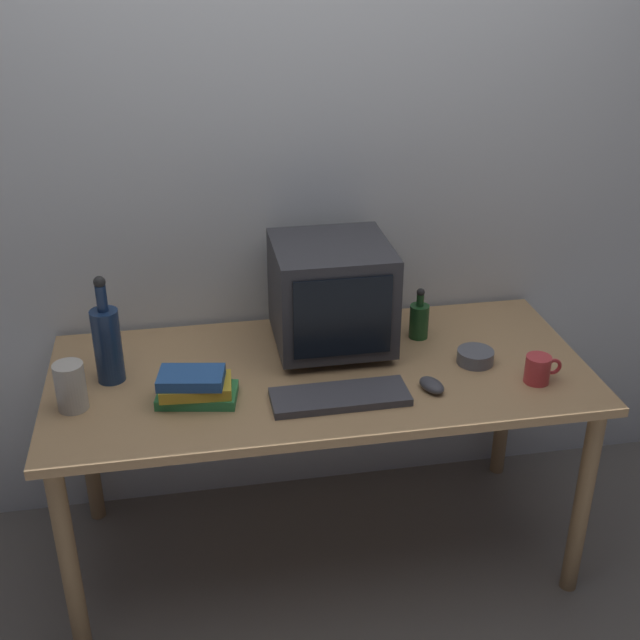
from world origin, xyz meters
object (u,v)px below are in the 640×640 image
at_px(crt_monitor, 331,295).
at_px(book_stack, 195,387).
at_px(keyboard, 340,397).
at_px(cd_spindle, 475,357).
at_px(bottle_tall, 107,342).
at_px(mug, 538,369).
at_px(computer_mouse, 432,385).
at_px(metal_canister, 71,387).
at_px(bottle_short, 419,319).

xyz_separation_m(crt_monitor, book_stack, (-0.47, -0.27, -0.15)).
bearing_deg(keyboard, cd_spindle, 16.52).
height_order(bottle_tall, mug, bottle_tall).
distance_m(crt_monitor, bottle_tall, 0.74).
distance_m(computer_mouse, mug, 0.35).
bearing_deg(crt_monitor, book_stack, -149.78).
distance_m(computer_mouse, bottle_tall, 1.02).
distance_m(keyboard, metal_canister, 0.80).
bearing_deg(bottle_short, keyboard, -134.40).
relative_size(keyboard, metal_canister, 2.80).
xyz_separation_m(bottle_tall, bottle_short, (1.04, 0.11, -0.07)).
relative_size(computer_mouse, bottle_tall, 0.28).
distance_m(keyboard, computer_mouse, 0.29).
bearing_deg(mug, crt_monitor, 149.55).
distance_m(crt_monitor, book_stack, 0.56).
distance_m(book_stack, cd_spindle, 0.92).
bearing_deg(computer_mouse, cd_spindle, 17.45).
bearing_deg(crt_monitor, bottle_tall, -172.22).
bearing_deg(bottle_tall, metal_canister, -124.54).
bearing_deg(cd_spindle, mug, -44.79).
bearing_deg(computer_mouse, mug, -20.39).
height_order(keyboard, bottle_short, bottle_short).
relative_size(bottle_short, mug, 1.54).
xyz_separation_m(bottle_short, mug, (0.28, -0.36, -0.02)).
bearing_deg(bottle_short, computer_mouse, -99.75).
xyz_separation_m(mug, metal_canister, (-1.43, 0.10, 0.03)).
height_order(mug, metal_canister, metal_canister).
relative_size(computer_mouse, cd_spindle, 0.83).
height_order(crt_monitor, cd_spindle, crt_monitor).
bearing_deg(metal_canister, bottle_tall, 55.46).
relative_size(crt_monitor, bottle_short, 2.10).
bearing_deg(crt_monitor, mug, -30.45).
height_order(bottle_short, metal_canister, bottle_short).
height_order(keyboard, computer_mouse, computer_mouse).
bearing_deg(metal_canister, computer_mouse, -4.77).
xyz_separation_m(keyboard, cd_spindle, (0.48, 0.15, 0.01)).
xyz_separation_m(crt_monitor, bottle_tall, (-0.73, -0.10, -0.06)).
bearing_deg(bottle_tall, crt_monitor, 7.78).
bearing_deg(bottle_short, book_stack, -160.02).
distance_m(bottle_tall, mug, 1.35).
distance_m(crt_monitor, metal_canister, 0.88).
height_order(crt_monitor, bottle_tall, crt_monitor).
distance_m(keyboard, book_stack, 0.44).
bearing_deg(bottle_tall, cd_spindle, -4.90).
xyz_separation_m(computer_mouse, book_stack, (-0.72, 0.07, 0.03)).
height_order(bottle_tall, cd_spindle, bottle_tall).
height_order(mug, cd_spindle, mug).
distance_m(keyboard, bottle_short, 0.51).
height_order(computer_mouse, cd_spindle, cd_spindle).
relative_size(keyboard, computer_mouse, 4.20).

